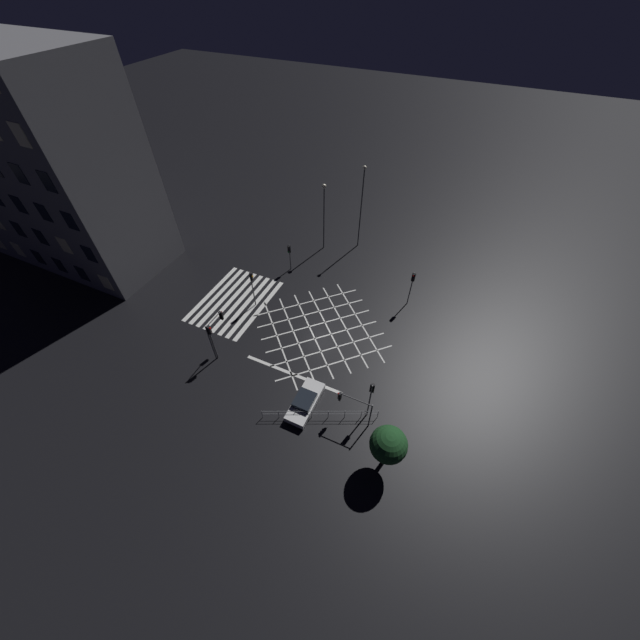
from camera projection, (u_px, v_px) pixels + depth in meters
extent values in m
plane|color=black|center=(320.00, 330.00, 35.95)|extent=(200.00, 200.00, 0.00)
cube|color=silver|center=(260.00, 309.00, 37.97)|extent=(9.62, 0.50, 0.01)
cube|color=silver|center=(253.00, 307.00, 38.23)|extent=(9.62, 0.50, 0.01)
cube|color=silver|center=(246.00, 304.00, 38.48)|extent=(9.62, 0.50, 0.01)
cube|color=silver|center=(239.00, 302.00, 38.74)|extent=(9.62, 0.50, 0.01)
cube|color=silver|center=(232.00, 300.00, 39.00)|extent=(9.62, 0.50, 0.01)
cube|color=silver|center=(225.00, 297.00, 39.25)|extent=(9.62, 0.50, 0.01)
cube|color=silver|center=(218.00, 295.00, 39.51)|extent=(9.62, 0.50, 0.01)
cube|color=silver|center=(211.00, 293.00, 39.77)|extent=(9.62, 0.50, 0.01)
cube|color=silver|center=(279.00, 342.00, 34.95)|extent=(8.41, 8.41, 0.01)
cube|color=silver|center=(306.00, 303.00, 38.68)|extent=(8.41, 8.41, 0.01)
cube|color=silver|center=(296.00, 337.00, 35.35)|extent=(8.41, 8.41, 0.01)
cube|color=silver|center=(312.00, 313.00, 37.59)|extent=(8.41, 8.41, 0.01)
cube|color=silver|center=(312.00, 333.00, 35.75)|extent=(8.41, 8.41, 0.01)
cube|color=silver|center=(317.00, 324.00, 36.50)|extent=(8.41, 8.41, 0.01)
cube|color=silver|center=(328.00, 328.00, 36.15)|extent=(8.41, 8.41, 0.01)
cube|color=silver|center=(323.00, 336.00, 35.41)|extent=(8.41, 8.41, 0.01)
cube|color=silver|center=(343.00, 324.00, 36.55)|extent=(8.41, 8.41, 0.01)
cube|color=silver|center=(329.00, 349.00, 34.32)|extent=(8.41, 8.41, 0.01)
cube|color=silver|center=(359.00, 320.00, 36.96)|extent=(8.41, 8.41, 0.01)
cube|color=silver|center=(336.00, 363.00, 33.23)|extent=(8.41, 8.41, 0.01)
cube|color=silver|center=(293.00, 374.00, 32.35)|extent=(0.30, 9.62, 0.01)
cube|color=slate|center=(1.00, 155.00, 39.07)|extent=(10.00, 35.09, 21.53)
cube|color=beige|center=(18.00, 250.00, 41.89)|extent=(0.06, 1.40, 1.80)
cube|color=black|center=(38.00, 257.00, 40.89)|extent=(0.06, 1.40, 1.80)
cube|color=black|center=(60.00, 265.00, 39.89)|extent=(0.06, 1.40, 1.80)
cube|color=black|center=(82.00, 274.00, 38.89)|extent=(0.06, 1.40, 1.80)
cube|color=beige|center=(106.00, 283.00, 37.89)|extent=(0.06, 1.40, 1.80)
cube|color=black|center=(18.00, 229.00, 38.17)|extent=(0.06, 1.40, 1.80)
cube|color=black|center=(41.00, 237.00, 37.17)|extent=(0.06, 1.40, 1.80)
cube|color=beige|center=(64.00, 245.00, 36.17)|extent=(0.06, 1.40, 1.80)
cube|color=black|center=(89.00, 254.00, 35.17)|extent=(0.06, 1.40, 1.80)
cube|color=black|center=(19.00, 205.00, 34.46)|extent=(0.06, 1.40, 1.80)
cube|color=black|center=(43.00, 213.00, 33.46)|extent=(0.06, 1.40, 1.80)
cube|color=black|center=(70.00, 221.00, 32.46)|extent=(0.06, 1.40, 1.80)
cube|color=black|center=(19.00, 174.00, 30.74)|extent=(0.06, 1.40, 1.80)
cube|color=black|center=(47.00, 182.00, 29.74)|extent=(0.06, 1.40, 1.80)
cube|color=beige|center=(20.00, 135.00, 27.02)|extent=(0.06, 1.40, 1.80)
cylinder|color=#424244|center=(211.00, 343.00, 31.90)|extent=(0.11, 0.11, 4.52)
cylinder|color=#424244|center=(213.00, 320.00, 31.00)|extent=(2.09, 0.09, 0.09)
cube|color=black|center=(221.00, 315.00, 31.97)|extent=(0.16, 0.28, 0.90)
sphere|color=red|center=(221.00, 312.00, 31.82)|extent=(0.18, 0.18, 0.18)
sphere|color=black|center=(222.00, 314.00, 32.04)|extent=(0.18, 0.18, 0.18)
sphere|color=black|center=(223.00, 317.00, 32.26)|extent=(0.18, 0.18, 0.18)
cube|color=black|center=(221.00, 316.00, 31.92)|extent=(0.02, 0.36, 0.98)
cylinder|color=#424244|center=(253.00, 289.00, 36.80)|extent=(0.11, 0.11, 4.54)
cube|color=black|center=(252.00, 276.00, 35.46)|extent=(0.28, 0.16, 0.90)
sphere|color=black|center=(252.00, 274.00, 35.21)|extent=(0.18, 0.18, 0.18)
sphere|color=orange|center=(252.00, 277.00, 35.43)|extent=(0.18, 0.18, 0.18)
sphere|color=black|center=(253.00, 279.00, 35.65)|extent=(0.18, 0.18, 0.18)
cube|color=black|center=(251.00, 276.00, 35.48)|extent=(0.36, 0.02, 0.98)
cylinder|color=#424244|center=(213.00, 343.00, 31.98)|extent=(0.11, 0.11, 4.49)
cube|color=black|center=(210.00, 330.00, 30.67)|extent=(0.28, 0.16, 0.90)
sphere|color=red|center=(210.00, 328.00, 30.42)|extent=(0.18, 0.18, 0.18)
sphere|color=black|center=(211.00, 331.00, 30.64)|extent=(0.18, 0.18, 0.18)
sphere|color=black|center=(211.00, 333.00, 30.86)|extent=(0.18, 0.18, 0.18)
cube|color=black|center=(209.00, 330.00, 30.69)|extent=(0.36, 0.02, 0.98)
cylinder|color=#424244|center=(411.00, 289.00, 37.03)|extent=(0.11, 0.11, 4.26)
cube|color=black|center=(413.00, 278.00, 35.75)|extent=(0.16, 0.28, 0.90)
sphere|color=red|center=(414.00, 276.00, 35.46)|extent=(0.18, 0.18, 0.18)
sphere|color=black|center=(413.00, 278.00, 35.68)|extent=(0.18, 0.18, 0.18)
sphere|color=black|center=(412.00, 281.00, 35.90)|extent=(0.18, 0.18, 0.18)
cube|color=black|center=(413.00, 277.00, 35.80)|extent=(0.02, 0.36, 0.98)
cylinder|color=#424244|center=(370.00, 416.00, 27.71)|extent=(0.11, 0.11, 3.35)
cylinder|color=#424244|center=(356.00, 400.00, 26.97)|extent=(0.09, 2.61, 0.09)
cube|color=black|center=(340.00, 396.00, 27.67)|extent=(0.28, 0.16, 0.90)
sphere|color=red|center=(339.00, 394.00, 27.48)|extent=(0.18, 0.18, 0.18)
sphere|color=black|center=(338.00, 396.00, 27.70)|extent=(0.18, 0.18, 0.18)
sphere|color=black|center=(338.00, 398.00, 27.92)|extent=(0.18, 0.18, 0.18)
cube|color=black|center=(341.00, 397.00, 27.64)|extent=(0.36, 0.02, 0.98)
cylinder|color=#424244|center=(370.00, 401.00, 28.02)|extent=(0.11, 0.11, 4.39)
cube|color=black|center=(372.00, 388.00, 26.86)|extent=(0.16, 0.28, 0.90)
sphere|color=black|center=(373.00, 385.00, 26.71)|extent=(0.18, 0.18, 0.18)
sphere|color=orange|center=(373.00, 387.00, 26.93)|extent=(0.18, 0.18, 0.18)
sphere|color=black|center=(372.00, 389.00, 27.15)|extent=(0.18, 0.18, 0.18)
cube|color=black|center=(372.00, 389.00, 26.80)|extent=(0.02, 0.36, 0.98)
cylinder|color=#424244|center=(290.00, 257.00, 41.33)|extent=(0.11, 0.11, 3.44)
cube|color=black|center=(289.00, 249.00, 40.35)|extent=(0.16, 0.28, 0.90)
sphere|color=black|center=(288.00, 248.00, 40.06)|extent=(0.18, 0.18, 0.18)
sphere|color=black|center=(288.00, 250.00, 40.28)|extent=(0.18, 0.18, 0.18)
sphere|color=green|center=(288.00, 252.00, 40.50)|extent=(0.18, 0.18, 0.18)
cube|color=black|center=(289.00, 249.00, 40.41)|extent=(0.02, 0.36, 0.98)
cylinder|color=#424244|center=(324.00, 219.00, 42.56)|extent=(0.14, 0.14, 8.09)
sphere|color=#F4EAC6|center=(324.00, 186.00, 39.49)|extent=(0.47, 0.47, 0.47)
cylinder|color=#424244|center=(361.00, 210.00, 42.20)|extent=(0.14, 0.14, 9.96)
sphere|color=#F4EAC6|center=(365.00, 168.00, 38.45)|extent=(0.42, 0.42, 0.42)
cylinder|color=#38281C|center=(384.00, 457.00, 26.11)|extent=(0.31, 0.31, 2.21)
sphere|color=#19421E|center=(388.00, 445.00, 24.57)|extent=(2.67, 2.67, 2.67)
cube|color=silver|center=(305.00, 402.00, 29.90)|extent=(4.34, 1.75, 0.55)
cube|color=black|center=(305.00, 400.00, 29.46)|extent=(1.82, 1.54, 0.46)
sphere|color=white|center=(310.00, 381.00, 31.40)|extent=(0.16, 0.16, 0.16)
sphere|color=white|center=(322.00, 385.00, 31.09)|extent=(0.16, 0.16, 0.16)
cylinder|color=black|center=(304.00, 387.00, 31.06)|extent=(0.61, 0.20, 0.61)
cylinder|color=black|center=(320.00, 394.00, 30.63)|extent=(0.61, 0.20, 0.61)
cylinder|color=black|center=(290.00, 413.00, 29.40)|extent=(0.61, 0.20, 0.61)
cylinder|color=black|center=(306.00, 420.00, 28.97)|extent=(0.61, 0.20, 0.61)
cylinder|color=gray|center=(262.00, 414.00, 29.06)|extent=(0.05, 0.05, 1.05)
cylinder|color=gray|center=(279.00, 414.00, 29.06)|extent=(0.05, 0.05, 1.05)
cylinder|color=gray|center=(295.00, 414.00, 29.06)|extent=(0.05, 0.05, 1.05)
cylinder|color=gray|center=(312.00, 414.00, 29.06)|extent=(0.05, 0.05, 1.05)
cylinder|color=gray|center=(328.00, 414.00, 29.06)|extent=(0.05, 0.05, 1.05)
cylinder|color=gray|center=(345.00, 414.00, 29.06)|extent=(0.05, 0.05, 1.05)
cylinder|color=gray|center=(361.00, 414.00, 29.06)|extent=(0.05, 0.05, 1.05)
cylinder|color=gray|center=(378.00, 414.00, 29.06)|extent=(0.05, 0.05, 1.05)
cylinder|color=gray|center=(320.00, 411.00, 28.71)|extent=(4.00, 8.60, 0.04)
cylinder|color=gray|center=(320.00, 414.00, 29.02)|extent=(4.00, 8.60, 0.04)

